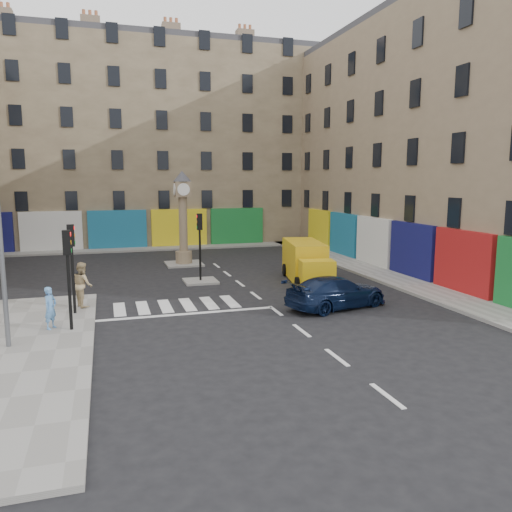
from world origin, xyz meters
name	(u,v)px	position (x,y,z in m)	size (l,w,h in m)	color
ground	(284,317)	(0.00, 0.00, 0.00)	(120.00, 120.00, 0.00)	black
sidewalk_right	(356,265)	(8.70, 10.00, 0.07)	(2.60, 30.00, 0.15)	gray
sidewalk_far	(144,249)	(-4.00, 22.20, 0.07)	(32.00, 2.40, 0.15)	gray
island_near	(201,281)	(-2.00, 8.00, 0.06)	(1.80, 1.80, 0.12)	gray
island_far	(184,264)	(-2.00, 14.00, 0.06)	(2.40, 2.40, 0.12)	gray
building_right	(445,144)	(15.00, 10.00, 8.00)	(10.00, 30.00, 16.00)	#8B765B
building_far	(136,147)	(-4.00, 28.00, 8.50)	(32.00, 10.00, 17.00)	gray
traffic_light_left_near	(68,264)	(-8.30, 0.20, 2.62)	(0.28, 0.22, 3.70)	black
traffic_light_left_far	(72,254)	(-8.30, 2.60, 2.62)	(0.28, 0.22, 3.70)	black
traffic_light_island	(200,236)	(-2.00, 8.00, 2.59)	(0.28, 0.22, 3.70)	black
clock_pillar	(183,212)	(-2.00, 14.00, 3.55)	(1.20, 1.20, 6.10)	#8B765B
navy_sedan	(336,292)	(2.77, 0.77, 0.70)	(1.97, 4.84, 1.41)	black
yellow_van	(306,262)	(3.70, 6.51, 1.08)	(2.91, 6.21, 2.18)	gold
pedestrian_blue	(50,308)	(-9.02, 0.54, 0.94)	(0.58, 0.38, 1.59)	#578DC8
pedestrian_tan	(83,284)	(-8.00, 3.66, 1.13)	(0.95, 0.74, 1.96)	tan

